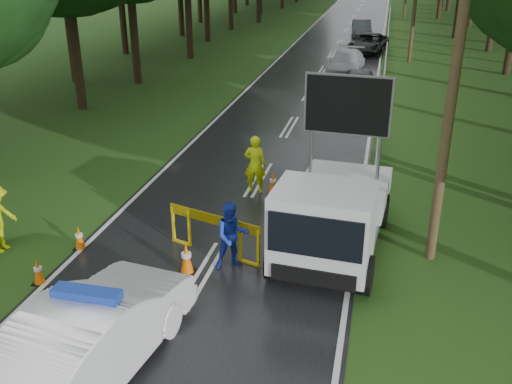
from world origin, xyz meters
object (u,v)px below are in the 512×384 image
(police_sedan, at_px, (92,336))
(queue_car_third, at_px, (368,44))
(queue_car_first, at_px, (360,86))
(work_truck, at_px, (333,213))
(barrier, at_px, (214,224))
(civilian, at_px, (232,236))
(queue_car_fourth, at_px, (361,28))
(officer, at_px, (255,164))
(queue_car_second, at_px, (346,63))

(police_sedan, distance_m, queue_car_third, 34.58)
(queue_car_third, bearing_deg, police_sedan, -87.70)
(police_sedan, height_order, queue_car_first, police_sedan)
(work_truck, bearing_deg, queue_car_third, 95.42)
(police_sedan, distance_m, barrier, 4.66)
(civilian, bearing_deg, police_sedan, -135.85)
(police_sedan, bearing_deg, work_truck, -117.00)
(barrier, bearing_deg, queue_car_fourth, 105.54)
(barrier, xyz_separation_m, officer, (0.12, 4.00, 0.10))
(queue_car_second, bearing_deg, queue_car_first, -76.01)
(queue_car_first, relative_size, queue_car_fourth, 1.04)
(civilian, height_order, queue_car_fourth, civilian)
(police_sedan, distance_m, officer, 8.64)
(queue_car_first, distance_m, queue_car_second, 6.11)
(civilian, relative_size, queue_car_second, 0.35)
(barrier, height_order, officer, officer)
(barrier, bearing_deg, work_truck, 30.22)
(barrier, bearing_deg, queue_car_third, 103.19)
(work_truck, xyz_separation_m, queue_car_third, (-0.38, 29.23, -0.44))
(queue_car_second, height_order, queue_car_third, queue_car_second)
(queue_car_first, height_order, queue_car_third, queue_car_first)
(officer, xyz_separation_m, queue_car_third, (2.31, 25.85, -0.23))
(police_sedan, bearing_deg, queue_car_first, -91.34)
(officer, distance_m, queue_car_second, 18.32)
(queue_car_first, xyz_separation_m, queue_car_fourth, (-1.09, 21.53, -0.05))
(queue_car_fourth, bearing_deg, queue_car_third, -89.95)
(civilian, height_order, queue_car_second, civilian)
(work_truck, xyz_separation_m, queue_car_first, (-0.20, 15.65, -0.39))
(civilian, xyz_separation_m, queue_car_fourth, (0.93, 38.30, -0.15))
(barrier, relative_size, queue_car_second, 0.53)
(police_sedan, relative_size, officer, 2.74)
(barrier, relative_size, queue_car_fourth, 0.60)
(work_truck, xyz_separation_m, queue_car_second, (-1.35, 21.65, -0.44))
(work_truck, distance_m, civilian, 2.50)
(police_sedan, height_order, work_truck, work_truck)
(queue_car_first, bearing_deg, barrier, -104.11)
(queue_car_second, bearing_deg, police_sedan, -91.75)
(police_sedan, relative_size, queue_car_second, 1.05)
(police_sedan, relative_size, barrier, 1.99)
(police_sedan, height_order, queue_car_second, police_sedan)
(work_truck, relative_size, queue_car_second, 1.13)
(civilian, bearing_deg, queue_car_first, 56.57)
(officer, height_order, queue_car_fourth, officer)
(work_truck, bearing_deg, queue_car_second, 98.23)
(queue_car_third, bearing_deg, work_truck, -81.53)
(queue_car_fourth, bearing_deg, officer, -98.85)
(queue_car_first, xyz_separation_m, queue_car_second, (-1.15, 6.00, -0.05))
(queue_car_third, xyz_separation_m, queue_car_fourth, (-0.91, 7.95, 0.00))
(work_truck, distance_m, queue_car_second, 21.70)
(queue_car_first, distance_m, queue_car_fourth, 21.56)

